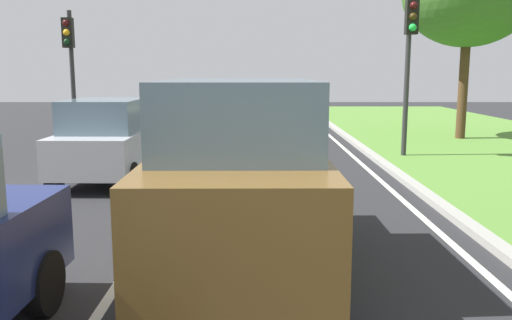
% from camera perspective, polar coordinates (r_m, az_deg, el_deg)
% --- Properties ---
extents(ground_plane, '(60.00, 60.00, 0.00)m').
position_cam_1_polar(ground_plane, '(11.58, -4.30, -2.42)').
color(ground_plane, '#262628').
extents(lane_line_center, '(0.12, 32.00, 0.01)m').
position_cam_1_polar(lane_line_center, '(11.65, -7.73, -2.39)').
color(lane_line_center, silver).
rests_on(lane_line_center, ground).
extents(lane_line_right_edge, '(0.12, 32.00, 0.01)m').
position_cam_1_polar(lane_line_right_edge, '(11.87, 13.33, -2.35)').
color(lane_line_right_edge, silver).
rests_on(lane_line_right_edge, ground).
extents(curb_right, '(0.24, 48.00, 0.12)m').
position_cam_1_polar(curb_right, '(11.98, 15.67, -2.05)').
color(curb_right, '#9E9B93').
rests_on(curb_right, ground).
extents(car_suv_ahead, '(1.99, 4.51, 2.28)m').
position_cam_1_polar(car_suv_ahead, '(6.39, -1.81, -1.50)').
color(car_suv_ahead, brown).
rests_on(car_suv_ahead, ground).
extents(car_hatchback_far, '(1.77, 3.72, 1.78)m').
position_cam_1_polar(car_hatchback_far, '(12.14, -15.48, 2.04)').
color(car_hatchback_far, '#B7BABF').
rests_on(car_hatchback_far, ground).
extents(traffic_light_near_right, '(0.32, 0.50, 4.50)m').
position_cam_1_polar(traffic_light_near_right, '(15.20, 16.02, 11.59)').
color(traffic_light_near_right, '#2D2D2D').
rests_on(traffic_light_near_right, ground).
extents(traffic_light_overhead_left, '(0.32, 0.50, 4.21)m').
position_cam_1_polar(traffic_light_overhead_left, '(17.80, -19.19, 10.50)').
color(traffic_light_overhead_left, '#2D2D2D').
rests_on(traffic_light_overhead_left, ground).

